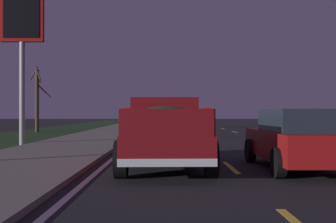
{
  "coord_description": "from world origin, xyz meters",
  "views": [
    {
      "loc": [
        -0.91,
        3.46,
        1.44
      ],
      "look_at": [
        9.16,
        3.42,
        1.48
      ],
      "focal_mm": 43.74,
      "sensor_mm": 36.0,
      "label": 1
    }
  ],
  "objects": [
    {
      "name": "gas_price_sign",
      "position": [
        17.25,
        9.86,
        5.11
      ],
      "size": [
        0.27,
        1.9,
        6.8
      ],
      "color": "#99999E",
      "rests_on": "ground"
    },
    {
      "name": "lane_markings",
      "position": [
        30.46,
        3.09,
        0.0
      ],
      "size": [
        108.59,
        7.04,
        0.01
      ],
      "color": "yellow",
      "rests_on": "ground"
    },
    {
      "name": "sedan_red",
      "position": [
        9.52,
        0.09,
        0.78
      ],
      "size": [
        4.4,
        2.03,
        1.54
      ],
      "color": "maroon",
      "rests_on": "ground"
    },
    {
      "name": "sidewalk_shoulder",
      "position": [
        27.0,
        7.45,
        0.06
      ],
      "size": [
        108.0,
        4.0,
        0.12
      ],
      "primitive_type": "cube",
      "color": "slate",
      "rests_on": "ground"
    },
    {
      "name": "pickup_truck",
      "position": [
        9.99,
        3.5,
        0.98
      ],
      "size": [
        5.46,
        2.36,
        1.87
      ],
      "color": "maroon",
      "rests_on": "ground"
    },
    {
      "name": "grass_verge",
      "position": [
        27.0,
        12.45,
        0.0
      ],
      "size": [
        108.0,
        6.0,
        0.01
      ],
      "primitive_type": "cube",
      "color": "#1E3819",
      "rests_on": "ground"
    },
    {
      "name": "sedan_tan",
      "position": [
        16.38,
        -3.26,
        0.78
      ],
      "size": [
        4.44,
        2.09,
        1.54
      ],
      "color": "#9E845B",
      "rests_on": "ground"
    },
    {
      "name": "bare_tree_far",
      "position": [
        29.58,
        13.07,
        2.53
      ],
      "size": [
        1.38,
        1.72,
        4.91
      ],
      "color": "#423323",
      "rests_on": "ground"
    },
    {
      "name": "ground",
      "position": [
        27.0,
        0.0,
        0.0
      ],
      "size": [
        144.0,
        144.0,
        0.0
      ],
      "primitive_type": "plane",
      "color": "black"
    }
  ]
}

